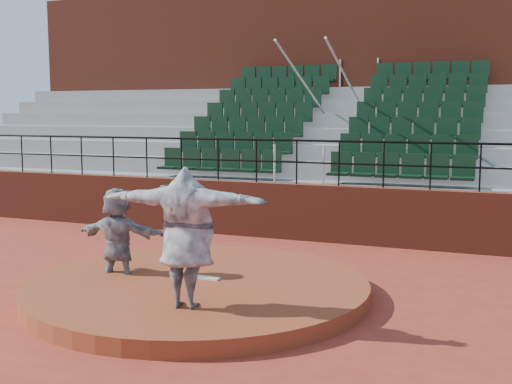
{
  "coord_description": "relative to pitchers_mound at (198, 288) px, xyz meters",
  "views": [
    {
      "loc": [
        4.65,
        -8.99,
        2.96
      ],
      "look_at": [
        0.0,
        2.5,
        1.4
      ],
      "focal_mm": 45.0,
      "sensor_mm": 36.0,
      "label": 1
    }
  ],
  "objects": [
    {
      "name": "boundary_wall",
      "position": [
        0.0,
        5.0,
        0.53
      ],
      "size": [
        24.0,
        0.3,
        1.3
      ],
      "primitive_type": "cube",
      "color": "maroon",
      "rests_on": "ground"
    },
    {
      "name": "pitching_rubber",
      "position": [
        0.0,
        0.15,
        0.14
      ],
      "size": [
        0.6,
        0.15,
        0.03
      ],
      "primitive_type": "cube",
      "color": "white",
      "rests_on": "pitchers_mound"
    },
    {
      "name": "ground",
      "position": [
        0.0,
        0.0,
        -0.12
      ],
      "size": [
        90.0,
        90.0,
        0.0
      ],
      "primitive_type": "plane",
      "color": "#9A3322",
      "rests_on": "ground"
    },
    {
      "name": "press_box_facade",
      "position": [
        0.0,
        12.6,
        3.43
      ],
      "size": [
        24.0,
        3.0,
        7.1
      ],
      "primitive_type": "cube",
      "color": "maroon",
      "rests_on": "ground"
    },
    {
      "name": "seating_deck",
      "position": [
        0.0,
        8.65,
        1.32
      ],
      "size": [
        24.0,
        5.97,
        4.63
      ],
      "color": "gray",
      "rests_on": "ground"
    },
    {
      "name": "pitchers_mound",
      "position": [
        0.0,
        0.0,
        0.0
      ],
      "size": [
        5.5,
        5.5,
        0.25
      ],
      "primitive_type": "cylinder",
      "color": "brown",
      "rests_on": "ground"
    },
    {
      "name": "fielder",
      "position": [
        -1.5,
        -0.01,
        0.72
      ],
      "size": [
        1.61,
        0.64,
        1.7
      ],
      "primitive_type": "imported",
      "rotation": [
        0.0,
        0.0,
        3.23
      ],
      "color": "black",
      "rests_on": "ground"
    },
    {
      "name": "pitcher",
      "position": [
        0.49,
        -1.29,
        1.11
      ],
      "size": [
        2.46,
        0.88,
        1.96
      ],
      "primitive_type": "imported",
      "rotation": [
        0.0,
        0.0,
        3.24
      ],
      "color": "black",
      "rests_on": "pitchers_mound"
    },
    {
      "name": "wall_railing",
      "position": [
        0.0,
        5.0,
        1.9
      ],
      "size": [
        24.04,
        0.05,
        1.03
      ],
      "color": "black",
      "rests_on": "boundary_wall"
    }
  ]
}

